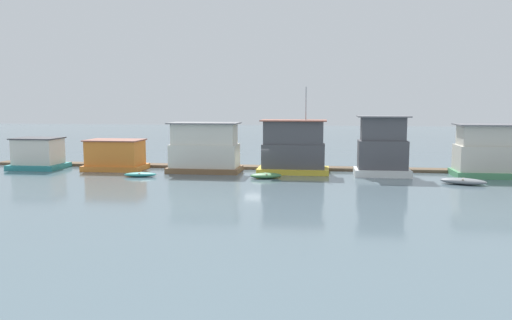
# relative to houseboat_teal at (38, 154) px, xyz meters

# --- Properties ---
(ground_plane) EXTENTS (200.00, 200.00, 0.00)m
(ground_plane) POSITION_rel_houseboat_teal_xyz_m (23.42, 0.04, -1.54)
(ground_plane) COLOR slate
(dock_walkway) EXTENTS (59.60, 1.79, 0.30)m
(dock_walkway) POSITION_rel_houseboat_teal_xyz_m (23.42, 3.07, -1.39)
(dock_walkway) COLOR brown
(dock_walkway) RESTS_ON ground_plane
(houseboat_teal) EXTENTS (5.28, 4.11, 3.29)m
(houseboat_teal) POSITION_rel_houseboat_teal_xyz_m (0.00, 0.00, 0.00)
(houseboat_teal) COLOR teal
(houseboat_teal) RESTS_ON ground_plane
(houseboat_orange) EXTENTS (6.04, 3.95, 3.17)m
(houseboat_orange) POSITION_rel_houseboat_teal_xyz_m (8.50, 0.18, -0.02)
(houseboat_orange) COLOR orange
(houseboat_orange) RESTS_ON ground_plane
(houseboat_brown) EXTENTS (7.26, 3.81, 4.99)m
(houseboat_brown) POSITION_rel_houseboat_teal_xyz_m (18.07, -0.08, 0.79)
(houseboat_brown) COLOR brown
(houseboat_brown) RESTS_ON ground_plane
(houseboat_yellow) EXTENTS (7.02, 3.74, 8.52)m
(houseboat_yellow) POSITION_rel_houseboat_teal_xyz_m (26.99, 0.45, 0.90)
(houseboat_yellow) COLOR gold
(houseboat_yellow) RESTS_ON ground_plane
(houseboat_white) EXTENTS (5.23, 3.31, 5.73)m
(houseboat_white) POSITION_rel_houseboat_teal_xyz_m (35.53, -0.25, 1.03)
(houseboat_white) COLOR white
(houseboat_white) RESTS_ON ground_plane
(houseboat_green) EXTENTS (7.36, 3.91, 4.97)m
(houseboat_green) POSITION_rel_houseboat_teal_xyz_m (45.90, 0.45, 0.77)
(houseboat_green) COLOR #4C9360
(houseboat_green) RESTS_ON ground_plane
(dinghy_teal) EXTENTS (3.15, 1.49, 0.42)m
(dinghy_teal) POSITION_rel_houseboat_teal_xyz_m (12.78, -4.10, -1.33)
(dinghy_teal) COLOR teal
(dinghy_teal) RESTS_ON ground_plane
(dinghy_green) EXTENTS (3.18, 2.08, 0.51)m
(dinghy_green) POSITION_rel_houseboat_teal_xyz_m (24.68, -3.46, -1.29)
(dinghy_green) COLOR #47844C
(dinghy_green) RESTS_ON ground_plane
(dinghy_grey) EXTENTS (4.02, 2.51, 0.55)m
(dinghy_grey) POSITION_rel_houseboat_teal_xyz_m (41.88, -4.57, -1.26)
(dinghy_grey) COLOR gray
(dinghy_grey) RESTS_ON ground_plane
(mooring_post_far_right) EXTENTS (0.31, 0.31, 1.55)m
(mooring_post_far_right) POSITION_rel_houseboat_teal_xyz_m (0.36, 1.93, -0.77)
(mooring_post_far_right) COLOR brown
(mooring_post_far_right) RESTS_ON ground_plane
(mooring_post_centre) EXTENTS (0.23, 0.23, 1.62)m
(mooring_post_centre) POSITION_rel_houseboat_teal_xyz_m (6.16, 1.93, -0.73)
(mooring_post_centre) COLOR brown
(mooring_post_centre) RESTS_ON ground_plane
(mooring_post_near_left) EXTENTS (0.28, 0.28, 2.02)m
(mooring_post_near_left) POSITION_rel_houseboat_teal_xyz_m (47.04, 1.93, -0.53)
(mooring_post_near_left) COLOR #846B4C
(mooring_post_near_left) RESTS_ON ground_plane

